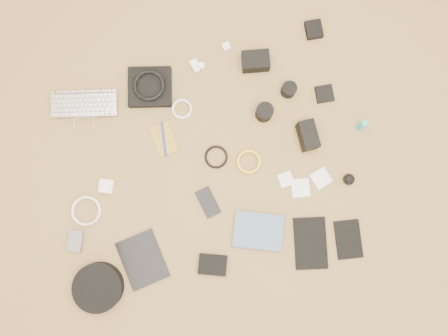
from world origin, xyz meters
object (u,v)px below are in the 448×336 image
object	(u,v)px
laptop	(85,113)
phone	(208,202)
tablet	(143,260)
dslr_camera	(256,61)
paperback	(256,250)
headphone_case	(98,287)

from	to	relation	value
laptop	phone	bearing A→B (deg)	-37.40
laptop	tablet	xyz separation A→B (m)	(0.09, -0.69, -0.01)
dslr_camera	tablet	size ratio (longest dim) A/B	0.55
paperback	headphone_case	bearing A→B (deg)	109.44
laptop	paperback	distance (m)	0.97
phone	dslr_camera	bearing A→B (deg)	44.73
phone	paperback	bearing A→B (deg)	-70.96
laptop	dslr_camera	size ratio (longest dim) A/B	2.44
dslr_camera	paperback	bearing A→B (deg)	-94.49
dslr_camera	headphone_case	xyz separation A→B (m)	(-0.92, -0.78, -0.01)
tablet	headphone_case	distance (m)	0.22
laptop	tablet	distance (m)	0.70
dslr_camera	paperback	world-z (taller)	dslr_camera
phone	paperback	size ratio (longest dim) A/B	0.61
dslr_camera	phone	size ratio (longest dim) A/B	0.94
laptop	dslr_camera	bearing A→B (deg)	15.10
laptop	paperback	world-z (taller)	laptop
laptop	paperback	xyz separation A→B (m)	(0.58, -0.79, -0.00)
laptop	headphone_case	bearing A→B (deg)	-85.18
tablet	headphone_case	size ratio (longest dim) A/B	1.05
tablet	phone	xyz separation A→B (m)	(0.34, 0.16, 0.00)
phone	headphone_case	world-z (taller)	headphone_case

